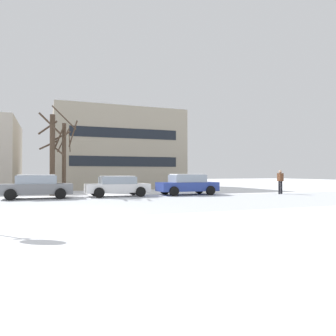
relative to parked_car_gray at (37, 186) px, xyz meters
The scene contains 9 objects.
ground_plane 8.46m from the parked_car_gray, 81.80° to the right, with size 120.00×120.00×0.00m, color white.
road_surface 5.25m from the parked_car_gray, 76.62° to the right, with size 80.00×8.58×0.00m.
parked_car_gray is the anchor object (origin of this frame).
parked_car_white 4.87m from the parked_car_gray, ahead, with size 4.06×2.06×1.34m.
parked_car_blue 9.75m from the parked_car_gray, ahead, with size 4.17×1.99×1.46m.
pedestrian_crossing 16.49m from the parked_car_gray, ahead, with size 0.45×0.43×1.73m.
tree_far_mid 3.81m from the parked_car_gray, 58.22° to the left, with size 1.77×1.76×6.04m.
tree_far_left 3.38m from the parked_car_gray, 68.83° to the left, with size 2.05×2.00×5.50m.
building_far_right 14.89m from the parked_car_gray, 60.26° to the left, with size 12.26×9.66×7.78m.
Camera 1 is at (-0.61, -12.27, 1.54)m, focal length 34.30 mm.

